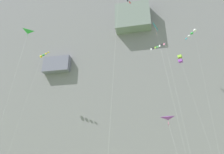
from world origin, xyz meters
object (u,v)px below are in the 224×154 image
(kite_box_upper_left, at_px, (180,59))
(kite_banner_upper_mid, at_px, (123,17))
(kite_delta_mid_left, at_px, (27,38))
(kite_banner_high_left, at_px, (162,60))
(kite_windsock_near_cliff, at_px, (192,33))
(kite_windsock_far_right, at_px, (43,56))
(kite_diamond_high_right, at_px, (156,31))
(kite_delta_low_left, at_px, (169,124))

(kite_box_upper_left, xyz_separation_m, kite_banner_upper_mid, (-10.15, -16.69, -1.00))
(kite_box_upper_left, relative_size, kite_delta_mid_left, 0.87)
(kite_banner_high_left, relative_size, kite_windsock_near_cliff, 0.71)
(kite_banner_high_left, distance_m, kite_windsock_near_cliff, 18.85)
(kite_windsock_far_right, relative_size, kite_banner_upper_mid, 1.15)
(kite_box_upper_left, relative_size, kite_banner_high_left, 1.06)
(kite_windsock_far_right, bearing_deg, kite_windsock_near_cliff, 0.46)
(kite_banner_high_left, bearing_deg, kite_diamond_high_right, -105.46)
(kite_banner_high_left, xyz_separation_m, kite_windsock_far_right, (-30.55, 10.77, 10.40))
(kite_diamond_high_right, height_order, kite_banner_upper_mid, kite_banner_upper_mid)
(kite_windsock_far_right, xyz_separation_m, kite_banner_upper_mid, (24.91, -19.82, -7.63))
(kite_delta_low_left, bearing_deg, kite_box_upper_left, 58.02)
(kite_delta_low_left, distance_m, kite_delta_mid_left, 33.03)
(kite_diamond_high_right, xyz_separation_m, kite_banner_upper_mid, (-5.11, -7.13, -2.05))
(kite_box_upper_left, xyz_separation_m, kite_banner_high_left, (-4.51, -7.64, -3.78))
(kite_delta_mid_left, bearing_deg, kite_windsock_far_right, 105.53)
(kite_banner_upper_mid, bearing_deg, kite_delta_low_left, 59.22)
(kite_windsock_near_cliff, bearing_deg, kite_windsock_far_right, -179.54)
(kite_box_upper_left, xyz_separation_m, kite_windsock_far_right, (-35.06, 3.13, 6.63))
(kite_diamond_high_right, bearing_deg, kite_banner_high_left, 74.54)
(kite_windsock_near_cliff, height_order, kite_delta_mid_left, kite_windsock_near_cliff)
(kite_delta_low_left, distance_m, kite_windsock_near_cliff, 27.48)
(kite_windsock_far_right, distance_m, kite_delta_mid_left, 12.74)
(kite_delta_low_left, xyz_separation_m, kite_diamond_high_right, (-0.47, -2.23, 16.08))
(kite_box_upper_left, bearing_deg, kite_delta_mid_left, -164.47)
(kite_banner_high_left, distance_m, kite_diamond_high_right, 5.22)
(kite_banner_high_left, bearing_deg, kite_windsock_far_right, 160.57)
(kite_banner_high_left, relative_size, kite_windsock_far_right, 0.75)
(kite_diamond_high_right, distance_m, kite_windsock_near_cliff, 17.75)
(kite_banner_high_left, relative_size, kite_diamond_high_right, 0.87)
(kite_windsock_near_cliff, distance_m, kite_delta_mid_left, 38.46)
(kite_diamond_high_right, xyz_separation_m, kite_windsock_far_right, (-30.02, 12.69, 5.58))
(kite_delta_low_left, bearing_deg, kite_windsock_far_right, 161.06)
(kite_box_upper_left, bearing_deg, kite_diamond_high_right, -117.82)
(kite_banner_high_left, bearing_deg, kite_delta_mid_left, -177.52)
(kite_banner_high_left, distance_m, kite_banner_upper_mid, 11.01)
(kite_box_upper_left, xyz_separation_m, kite_delta_mid_left, (-31.74, -8.82, 3.70))
(kite_delta_low_left, relative_size, kite_diamond_high_right, 0.34)
(kite_delta_mid_left, bearing_deg, kite_box_upper_left, 15.53)
(kite_banner_upper_mid, bearing_deg, kite_box_upper_left, 58.69)
(kite_windsock_far_right, bearing_deg, kite_banner_upper_mid, -38.50)
(kite_banner_high_left, xyz_separation_m, kite_delta_mid_left, (-27.23, -1.18, 7.48))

